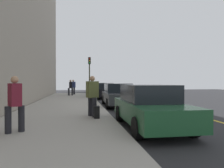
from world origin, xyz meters
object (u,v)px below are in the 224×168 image
Objects in this scene: pedestrian_burgundy_coat at (15,102)px; parked_car_silver at (99,89)px; traffic_light_pole at (89,70)px; parked_car_black at (104,91)px; parked_car_charcoal at (118,95)px; parked_car_green at (149,106)px; pedestrian_navy_coat at (73,87)px; pedestrian_olive_coat at (92,95)px; pedestrian_black_coat at (71,87)px; rolling_suitcase at (97,112)px.

parked_car_silver is at bearing 167.88° from pedestrian_burgundy_coat.
parked_car_silver is at bearing 164.05° from traffic_light_pole.
parked_car_black is (5.67, 0.01, 0.00)m from parked_car_silver.
parked_car_charcoal is 6.59m from parked_car_green.
traffic_light_pole is (-7.72, -1.54, 2.13)m from parked_car_charcoal.
pedestrian_navy_coat reaches higher than pedestrian_burgundy_coat.
parked_car_silver is at bearing 173.86° from pedestrian_olive_coat.
traffic_light_pole reaches higher than pedestrian_black_coat.
parked_car_black is 14.83m from pedestrian_burgundy_coat.
parked_car_green is 16.31m from pedestrian_black_coat.
pedestrian_olive_coat is at bearing -9.11° from parked_car_black.
parked_car_charcoal is 8.52m from pedestrian_burgundy_coat.
parked_car_green is at bearing 0.11° from parked_car_silver.
parked_car_charcoal is 5.60m from rolling_suitcase.
pedestrian_navy_coat is at bearing -66.74° from parked_car_silver.
traffic_light_pole reaches higher than parked_car_black.
parked_car_charcoal is 2.66× the size of pedestrian_navy_coat.
pedestrian_burgundy_coat is at bearing -31.22° from parked_car_charcoal.
parked_car_black is 13.51m from parked_car_green.
pedestrian_burgundy_coat is 0.41× the size of traffic_light_pole.
pedestrian_olive_coat is at bearing -160.09° from rolling_suitcase.
pedestrian_navy_coat reaches higher than parked_car_green.
parked_car_silver is 12.58m from parked_car_charcoal.
parked_car_silver and parked_car_charcoal have the same top height.
pedestrian_navy_coat reaches higher than parked_car_silver.
traffic_light_pole is (-14.31, -1.43, 2.13)m from parked_car_green.
pedestrian_burgundy_coat is at bearing -80.92° from parked_car_green.
pedestrian_olive_coat is 2.02× the size of rolling_suitcase.
pedestrian_burgundy_coat is 0.97× the size of pedestrian_black_coat.
traffic_light_pole reaches higher than parked_car_green.
parked_car_silver and parked_car_green have the same top height.
parked_car_silver is 19.17m from parked_car_green.
parked_car_green is at bearing -0.94° from parked_car_charcoal.
pedestrian_burgundy_coat is at bearing -16.77° from parked_car_black.
parked_car_silver and parked_car_black have the same top height.
parked_car_black is at bearing 163.23° from pedestrian_burgundy_coat.
pedestrian_olive_coat is (4.86, -2.02, 0.31)m from parked_car_charcoal.
parked_car_green is (6.59, -0.11, -0.00)m from parked_car_charcoal.
pedestrian_burgundy_coat reaches higher than parked_car_green.
traffic_light_pole reaches higher than rolling_suitcase.
pedestrian_burgundy_coat is at bearing -12.12° from parked_car_silver.
parked_car_charcoal is at bearing 11.26° from traffic_light_pole.
rolling_suitcase is (-2.01, 2.54, -0.62)m from pedestrian_burgundy_coat.
pedestrian_burgundy_coat reaches higher than parked_car_silver.
parked_car_silver is at bearing -179.33° from parked_car_charcoal.
parked_car_charcoal is (6.91, 0.14, -0.00)m from parked_car_black.
parked_car_green is 2.64× the size of pedestrian_black_coat.
parked_car_silver is 20.32m from pedestrian_burgundy_coat.
rolling_suitcase is at bearing 6.45° from pedestrian_black_coat.
parked_car_silver is 1.05× the size of parked_car_green.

